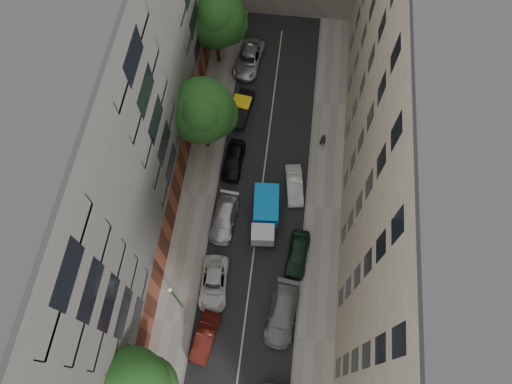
# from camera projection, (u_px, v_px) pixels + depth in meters

# --- Properties ---
(ground) EXTENTS (120.00, 120.00, 0.00)m
(ground) POSITION_uv_depth(u_px,v_px,m) (260.00, 201.00, 39.76)
(ground) COLOR #4C4C49
(ground) RESTS_ON ground
(road_surface) EXTENTS (8.00, 44.00, 0.02)m
(road_surface) POSITION_uv_depth(u_px,v_px,m) (260.00, 201.00, 39.75)
(road_surface) COLOR black
(road_surface) RESTS_ON ground
(sidewalk_left) EXTENTS (3.00, 44.00, 0.15)m
(sidewalk_left) POSITION_uv_depth(u_px,v_px,m) (198.00, 194.00, 39.97)
(sidewalk_left) COLOR gray
(sidewalk_left) RESTS_ON ground
(sidewalk_right) EXTENTS (3.00, 44.00, 0.15)m
(sidewalk_right) POSITION_uv_depth(u_px,v_px,m) (323.00, 208.00, 39.41)
(sidewalk_right) COLOR gray
(sidewalk_right) RESTS_ON ground
(building_left) EXTENTS (8.00, 44.00, 20.00)m
(building_left) POSITION_uv_depth(u_px,v_px,m) (102.00, 125.00, 31.25)
(building_left) COLOR #53514D
(building_left) RESTS_ON ground
(building_right) EXTENTS (8.00, 44.00, 20.00)m
(building_right) POSITION_uv_depth(u_px,v_px,m) (427.00, 159.00, 30.14)
(building_right) COLOR beige
(building_right) RESTS_ON ground
(tarp_truck) EXTENTS (2.32, 5.13, 2.31)m
(tarp_truck) POSITION_uv_depth(u_px,v_px,m) (265.00, 214.00, 37.87)
(tarp_truck) COLOR black
(tarp_truck) RESTS_ON ground
(car_left_1) EXTENTS (1.97, 4.11, 1.30)m
(car_left_1) POSITION_uv_depth(u_px,v_px,m) (205.00, 337.00, 34.32)
(car_left_1) COLOR #4A130E
(car_left_1) RESTS_ON ground
(car_left_2) EXTENTS (2.40, 4.74, 1.28)m
(car_left_2) POSITION_uv_depth(u_px,v_px,m) (214.00, 284.00, 36.05)
(car_left_2) COLOR silver
(car_left_2) RESTS_ON ground
(car_left_3) EXTENTS (2.29, 4.85, 1.37)m
(car_left_3) POSITION_uv_depth(u_px,v_px,m) (224.00, 218.00, 38.36)
(car_left_3) COLOR #BBBBC0
(car_left_3) RESTS_ON ground
(car_left_4) EXTENTS (1.90, 4.26, 1.42)m
(car_left_4) POSITION_uv_depth(u_px,v_px,m) (234.00, 160.00, 40.68)
(car_left_4) COLOR black
(car_left_4) RESTS_ON ground
(car_left_5) EXTENTS (2.09, 4.43, 1.40)m
(car_left_5) POSITION_uv_depth(u_px,v_px,m) (242.00, 109.00, 43.04)
(car_left_5) COLOR black
(car_left_5) RESTS_ON ground
(car_left_6) EXTENTS (3.01, 5.44, 1.44)m
(car_left_6) POSITION_uv_depth(u_px,v_px,m) (249.00, 59.00, 45.53)
(car_left_6) COLOR #B1B0B5
(car_left_6) RESTS_ON ground
(car_right_1) EXTENTS (2.64, 5.37, 1.50)m
(car_right_1) POSITION_uv_depth(u_px,v_px,m) (282.00, 314.00, 34.95)
(car_right_1) COLOR gray
(car_right_1) RESTS_ON ground
(car_right_2) EXTENTS (2.03, 4.27, 1.41)m
(car_right_2) POSITION_uv_depth(u_px,v_px,m) (298.00, 254.00, 37.01)
(car_right_2) COLOR black
(car_right_2) RESTS_ON ground
(car_right_3) EXTENTS (1.96, 4.06, 1.28)m
(car_right_3) POSITION_uv_depth(u_px,v_px,m) (294.00, 185.00, 39.71)
(car_right_3) COLOR silver
(car_right_3) RESTS_ON ground
(tree_mid) EXTENTS (5.69, 5.48, 8.15)m
(tree_mid) POSITION_uv_depth(u_px,v_px,m) (203.00, 113.00, 37.19)
(tree_mid) COLOR #382619
(tree_mid) RESTS_ON sidewalk_left
(tree_far) EXTENTS (5.84, 5.64, 8.57)m
(tree_far) POSITION_uv_depth(u_px,v_px,m) (215.00, 19.00, 41.12)
(tree_far) COLOR #382619
(tree_far) RESTS_ON sidewalk_left
(lamp_post) EXTENTS (0.36, 0.36, 6.12)m
(lamp_post) POSITION_uv_depth(u_px,v_px,m) (175.00, 296.00, 32.32)
(lamp_post) COLOR #1C6333
(lamp_post) RESTS_ON sidewalk_left
(pedestrian) EXTENTS (0.62, 0.42, 1.64)m
(pedestrian) POSITION_uv_depth(u_px,v_px,m) (323.00, 140.00, 41.27)
(pedestrian) COLOR black
(pedestrian) RESTS_ON sidewalk_right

